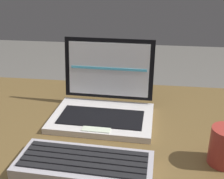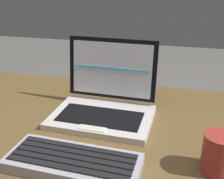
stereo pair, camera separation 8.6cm
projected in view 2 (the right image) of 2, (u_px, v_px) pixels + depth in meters
name	position (u px, v px, depth m)	size (l,w,h in m)	color
desk	(93.00, 160.00, 0.93)	(1.64, 0.70, 0.75)	brown
laptop_front	(105.00, 102.00, 0.90)	(0.32, 0.25, 0.23)	silver
external_keyboard	(73.00, 162.00, 0.67)	(0.32, 0.14, 0.03)	#B7B2BB
coffee_mug	(219.00, 153.00, 0.65)	(0.11, 0.08, 0.10)	#AE362D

